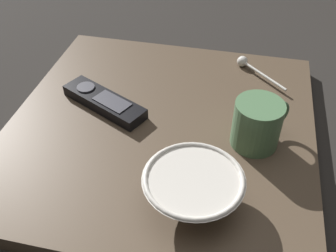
{
  "coord_description": "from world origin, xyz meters",
  "views": [
    {
      "loc": [
        0.55,
        0.14,
        0.53
      ],
      "look_at": [
        0.03,
        0.02,
        0.05
      ],
      "focal_mm": 41.33,
      "sensor_mm": 36.0,
      "label": 1
    }
  ],
  "objects_px": {
    "coffee_mug": "(258,124)",
    "teaspoon": "(247,65)",
    "tv_remote_near": "(104,102)",
    "cereal_bowl": "(193,188)"
  },
  "relations": [
    {
      "from": "coffee_mug",
      "to": "teaspoon",
      "type": "relative_size",
      "value": 0.89
    },
    {
      "from": "teaspoon",
      "to": "tv_remote_near",
      "type": "relative_size",
      "value": 0.58
    },
    {
      "from": "coffee_mug",
      "to": "teaspoon",
      "type": "distance_m",
      "value": 0.25
    },
    {
      "from": "cereal_bowl",
      "to": "teaspoon",
      "type": "relative_size",
      "value": 1.38
    },
    {
      "from": "coffee_mug",
      "to": "teaspoon",
      "type": "xyz_separation_m",
      "value": [
        -0.24,
        -0.03,
        -0.03
      ]
    },
    {
      "from": "coffee_mug",
      "to": "tv_remote_near",
      "type": "height_order",
      "value": "coffee_mug"
    },
    {
      "from": "coffee_mug",
      "to": "tv_remote_near",
      "type": "bearing_deg",
      "value": -97.58
    },
    {
      "from": "cereal_bowl",
      "to": "tv_remote_near",
      "type": "bearing_deg",
      "value": -132.86
    },
    {
      "from": "cereal_bowl",
      "to": "coffee_mug",
      "type": "relative_size",
      "value": 1.54
    },
    {
      "from": "cereal_bowl",
      "to": "tv_remote_near",
      "type": "xyz_separation_m",
      "value": [
        -0.2,
        -0.22,
        -0.02
      ]
    }
  ]
}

